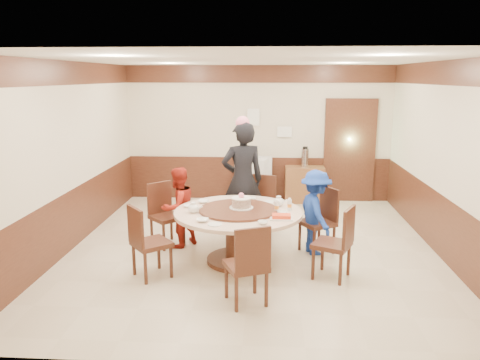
# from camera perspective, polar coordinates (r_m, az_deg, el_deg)

# --- Properties ---
(room) EXTENTS (6.00, 6.04, 2.84)m
(room) POSITION_cam_1_polar(r_m,az_deg,el_deg) (6.95, 1.66, 0.09)
(room) COLOR beige
(room) RESTS_ON ground
(banquet_table) EXTENTS (1.78, 1.78, 0.78)m
(banquet_table) POSITION_cam_1_polar(r_m,az_deg,el_deg) (6.56, -0.22, -5.59)
(banquet_table) COLOR #452215
(banquet_table) RESTS_ON ground
(chair_0) EXTENTS (0.61, 0.60, 0.97)m
(chair_0) POSITION_cam_1_polar(r_m,az_deg,el_deg) (7.11, 9.50, -6.28)
(chair_0) COLOR #452215
(chair_0) RESTS_ON ground
(chair_1) EXTENTS (0.55, 0.56, 0.97)m
(chair_1) POSITION_cam_1_polar(r_m,az_deg,el_deg) (7.80, 2.47, -4.40)
(chair_1) COLOR #452215
(chair_1) RESTS_ON ground
(chair_2) EXTENTS (0.62, 0.62, 0.97)m
(chair_2) POSITION_cam_1_polar(r_m,az_deg,el_deg) (7.38, -8.92, -5.54)
(chair_2) COLOR #452215
(chair_2) RESTS_ON ground
(chair_3) EXTENTS (0.62, 0.62, 0.97)m
(chair_3) POSITION_cam_1_polar(r_m,az_deg,el_deg) (6.27, -10.86, -8.91)
(chair_3) COLOR #452215
(chair_3) RESTS_ON ground
(chair_4) EXTENTS (0.58, 0.58, 0.97)m
(chair_4) POSITION_cam_1_polar(r_m,az_deg,el_deg) (5.49, 0.83, -11.91)
(chair_4) COLOR #452215
(chair_4) RESTS_ON ground
(chair_5) EXTENTS (0.59, 0.59, 0.97)m
(chair_5) POSITION_cam_1_polar(r_m,az_deg,el_deg) (6.25, 11.28, -9.01)
(chair_5) COLOR #452215
(chair_5) RESTS_ON ground
(person_standing) EXTENTS (0.79, 0.63, 1.88)m
(person_standing) POSITION_cam_1_polar(r_m,az_deg,el_deg) (7.52, 0.31, -0.03)
(person_standing) COLOR black
(person_standing) RESTS_ON ground
(person_red) EXTENTS (0.74, 0.76, 1.24)m
(person_red) POSITION_cam_1_polar(r_m,az_deg,el_deg) (7.21, -7.53, -3.33)
(person_red) COLOR #A32215
(person_red) RESTS_ON ground
(person_blue) EXTENTS (0.69, 0.91, 1.26)m
(person_blue) POSITION_cam_1_polar(r_m,az_deg,el_deg) (6.95, 9.19, -3.92)
(person_blue) COLOR #18389B
(person_blue) RESTS_ON ground
(birthday_cake) EXTENTS (0.33, 0.33, 0.22)m
(birthday_cake) POSITION_cam_1_polar(r_m,az_deg,el_deg) (6.51, 0.16, -2.77)
(birthday_cake) COLOR white
(birthday_cake) RESTS_ON banquet_table
(teapot_left) EXTENTS (0.17, 0.15, 0.13)m
(teapot_left) POSITION_cam_1_polar(r_m,az_deg,el_deg) (6.43, -5.71, -3.46)
(teapot_left) COLOR white
(teapot_left) RESTS_ON banquet_table
(teapot_right) EXTENTS (0.17, 0.15, 0.13)m
(teapot_right) POSITION_cam_1_polar(r_m,az_deg,el_deg) (6.75, 4.74, -2.67)
(teapot_right) COLOR white
(teapot_right) RESTS_ON banquet_table
(bowl_0) EXTENTS (0.16, 0.16, 0.04)m
(bowl_0) POSITION_cam_1_polar(r_m,az_deg,el_deg) (6.92, -4.48, -2.63)
(bowl_0) COLOR white
(bowl_0) RESTS_ON banquet_table
(bowl_1) EXTENTS (0.13, 0.13, 0.04)m
(bowl_1) POSITION_cam_1_polar(r_m,az_deg,el_deg) (5.93, 2.80, -5.20)
(bowl_1) COLOR white
(bowl_1) RESTS_ON banquet_table
(bowl_2) EXTENTS (0.16, 0.16, 0.04)m
(bowl_2) POSITION_cam_1_polar(r_m,az_deg,el_deg) (6.04, -4.61, -4.90)
(bowl_2) COLOR white
(bowl_2) RESTS_ON banquet_table
(bowl_3) EXTENTS (0.14, 0.14, 0.04)m
(bowl_3) POSITION_cam_1_polar(r_m,az_deg,el_deg) (6.36, 5.25, -4.01)
(bowl_3) COLOR white
(bowl_3) RESTS_ON banquet_table
(bowl_4) EXTENTS (0.13, 0.13, 0.03)m
(bowl_4) POSITION_cam_1_polar(r_m,az_deg,el_deg) (6.71, -6.33, -3.18)
(bowl_4) COLOR white
(bowl_4) RESTS_ON banquet_table
(bowl_5) EXTENTS (0.14, 0.14, 0.04)m
(bowl_5) POSITION_cam_1_polar(r_m,az_deg,el_deg) (7.05, 1.45, -2.31)
(bowl_5) COLOR white
(bowl_5) RESTS_ON banquet_table
(saucer_near) EXTENTS (0.18, 0.18, 0.01)m
(saucer_near) POSITION_cam_1_polar(r_m,az_deg,el_deg) (5.90, -3.08, -5.44)
(saucer_near) COLOR white
(saucer_near) RESTS_ON banquet_table
(saucer_far) EXTENTS (0.18, 0.18, 0.01)m
(saucer_far) POSITION_cam_1_polar(r_m,az_deg,el_deg) (6.97, 3.75, -2.64)
(saucer_far) COLOR white
(saucer_far) RESTS_ON banquet_table
(shrimp_platter) EXTENTS (0.30, 0.20, 0.06)m
(shrimp_platter) POSITION_cam_1_polar(r_m,az_deg,el_deg) (6.15, 5.07, -4.52)
(shrimp_platter) COLOR white
(shrimp_platter) RESTS_ON banquet_table
(bottle_0) EXTENTS (0.06, 0.06, 0.16)m
(bottle_0) POSITION_cam_1_polar(r_m,az_deg,el_deg) (6.44, 4.51, -3.24)
(bottle_0) COLOR white
(bottle_0) RESTS_ON banquet_table
(bottle_1) EXTENTS (0.06, 0.06, 0.16)m
(bottle_1) POSITION_cam_1_polar(r_m,az_deg,el_deg) (6.53, 6.05, -3.03)
(bottle_1) COLOR white
(bottle_1) RESTS_ON banquet_table
(tv_stand) EXTENTS (0.85, 0.45, 0.50)m
(tv_stand) POSITION_cam_1_polar(r_m,az_deg,el_deg) (9.81, 1.50, -1.20)
(tv_stand) COLOR #452215
(tv_stand) RESTS_ON ground
(television) EXTENTS (0.80, 0.20, 0.46)m
(television) POSITION_cam_1_polar(r_m,az_deg,el_deg) (9.70, 1.52, 1.55)
(television) COLOR gray
(television) RESTS_ON tv_stand
(side_cabinet) EXTENTS (0.80, 0.40, 0.75)m
(side_cabinet) POSITION_cam_1_polar(r_m,az_deg,el_deg) (9.83, 7.85, -0.54)
(side_cabinet) COLOR brown
(side_cabinet) RESTS_ON ground
(thermos) EXTENTS (0.15, 0.15, 0.38)m
(thermos) POSITION_cam_1_polar(r_m,az_deg,el_deg) (9.72, 7.92, 2.71)
(thermos) COLOR silver
(thermos) RESTS_ON side_cabinet
(notice_left) EXTENTS (0.25, 0.00, 0.35)m
(notice_left) POSITION_cam_1_polar(r_m,az_deg,el_deg) (9.77, 1.64, 7.67)
(notice_left) COLOR white
(notice_left) RESTS_ON room
(notice_right) EXTENTS (0.30, 0.00, 0.22)m
(notice_right) POSITION_cam_1_polar(r_m,az_deg,el_deg) (9.79, 5.46, 5.87)
(notice_right) COLOR white
(notice_right) RESTS_ON room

